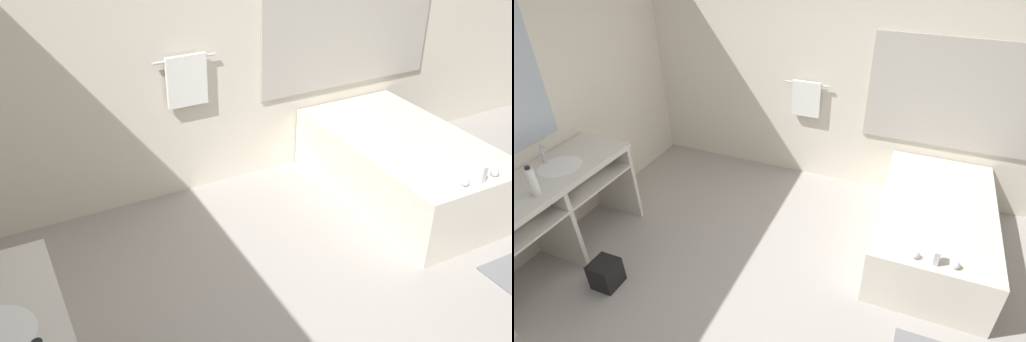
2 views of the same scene
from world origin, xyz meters
TOP-DOWN VIEW (x-y plane):
  - ground_plane at (0.00, 0.00)m, footprint 16.00×16.00m
  - wall_back_with_blinds at (0.04, 2.23)m, footprint 7.40×0.13m
  - vanity_counter at (-1.89, -0.02)m, footprint 0.59×1.60m
  - sink_faucet at (-2.05, 0.20)m, footprint 0.09×0.04m
  - bathtub at (1.20, 1.33)m, footprint 0.98×1.71m
  - water_bottle_1 at (-1.73, -0.18)m, footprint 0.07×0.07m
  - waste_bin at (-1.32, -0.14)m, footprint 0.21×0.21m

SIDE VIEW (x-z plane):
  - ground_plane at x=0.00m, z-range 0.00..0.00m
  - waste_bin at x=-1.32m, z-range 0.00..0.25m
  - bathtub at x=1.20m, z-range -0.03..0.61m
  - vanity_counter at x=-1.89m, z-range 0.21..1.08m
  - sink_faucet at x=-2.05m, z-range 0.87..1.05m
  - water_bottle_1 at x=-1.73m, z-range 0.87..1.12m
  - wall_back_with_blinds at x=0.04m, z-range -0.01..2.69m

